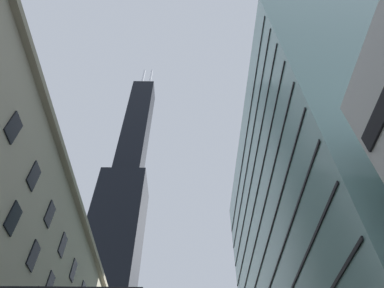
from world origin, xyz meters
The scene contains 2 objects.
dark_skyscraper centered at (-21.49, 85.86, 50.78)m, with size 22.66×22.66×171.94m.
glass_office_midrise centered at (20.55, 30.99, 24.90)m, with size 19.20×46.52×49.80m.
Camera 1 is at (1.67, -7.17, 1.64)m, focal length 31.73 mm.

